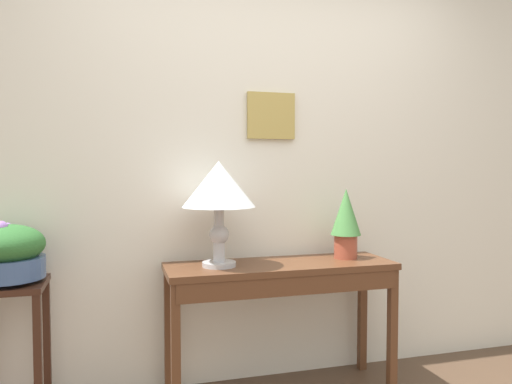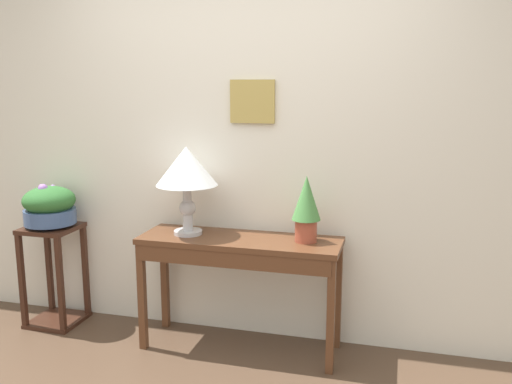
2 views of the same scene
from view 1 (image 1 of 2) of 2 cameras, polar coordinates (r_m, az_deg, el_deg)
The scene contains 6 objects.
back_wall_with_art at distance 2.96m, azimuth 0.49°, elevation 5.34°, with size 9.00×0.13×2.80m.
console_table at distance 2.73m, azimuth 3.06°, elevation -10.53°, with size 1.27×0.41×0.74m.
table_lamp at distance 2.59m, azimuth -4.38°, elevation 0.40°, with size 0.39×0.39×0.56m.
potted_plant_on_console at distance 2.88m, azimuth 10.50°, elevation -3.23°, with size 0.18×0.18×0.41m.
pedestal_stand_left at distance 2.77m, azimuth -27.00°, elevation -16.71°, with size 0.35×0.35×0.72m.
planter_bowl_wide at distance 2.65m, azimuth -27.24°, elevation -6.33°, with size 0.35×0.35×0.30m.
Camera 1 is at (-0.84, -1.29, 1.27)m, focal length 34.11 mm.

